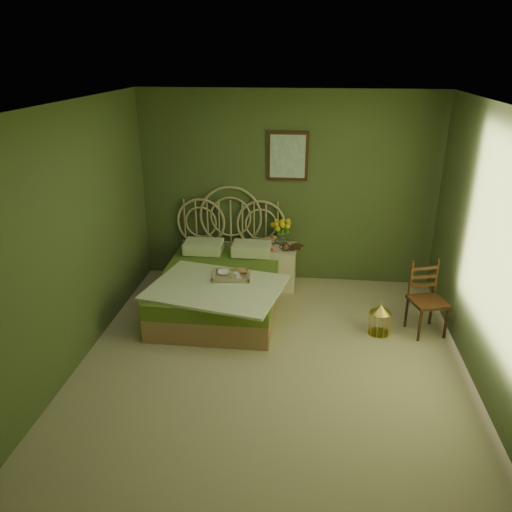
# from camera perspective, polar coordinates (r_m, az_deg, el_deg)

# --- Properties ---
(floor) EXTENTS (4.50, 4.50, 0.00)m
(floor) POSITION_cam_1_polar(r_m,az_deg,el_deg) (5.29, 1.80, -12.56)
(floor) COLOR tan
(floor) RESTS_ON ground
(ceiling) EXTENTS (4.50, 4.50, 0.00)m
(ceiling) POSITION_cam_1_polar(r_m,az_deg,el_deg) (4.36, 2.22, 16.76)
(ceiling) COLOR silver
(ceiling) RESTS_ON wall_back
(wall_back) EXTENTS (4.00, 0.00, 4.00)m
(wall_back) POSITION_cam_1_polar(r_m,az_deg,el_deg) (6.80, 3.53, 7.63)
(wall_back) COLOR #485B30
(wall_back) RESTS_ON floor
(wall_left) EXTENTS (0.00, 4.50, 4.50)m
(wall_left) POSITION_cam_1_polar(r_m,az_deg,el_deg) (5.20, -20.55, 1.53)
(wall_left) COLOR #485B30
(wall_left) RESTS_ON floor
(wall_right) EXTENTS (0.00, 4.50, 4.50)m
(wall_right) POSITION_cam_1_polar(r_m,az_deg,el_deg) (4.95, 25.76, -0.37)
(wall_right) COLOR #485B30
(wall_right) RESTS_ON floor
(wall_art) EXTENTS (0.54, 0.04, 0.64)m
(wall_art) POSITION_cam_1_polar(r_m,az_deg,el_deg) (6.68, 3.64, 11.31)
(wall_art) COLOR #34170E
(wall_art) RESTS_ON wall_back
(bed) EXTENTS (1.69, 2.14, 1.32)m
(bed) POSITION_cam_1_polar(r_m,az_deg,el_deg) (6.34, -4.11, -3.25)
(bed) COLOR #A27651
(bed) RESTS_ON floor
(nightstand) EXTENTS (0.51, 0.51, 0.99)m
(nightstand) POSITION_cam_1_polar(r_m,az_deg,el_deg) (6.87, 2.47, -0.54)
(nightstand) COLOR beige
(nightstand) RESTS_ON floor
(chair) EXTENTS (0.47, 0.47, 0.84)m
(chair) POSITION_cam_1_polar(r_m,az_deg,el_deg) (6.03, 19.02, -4.08)
(chair) COLOR #34170E
(chair) RESTS_ON floor
(birdcage) EXTENTS (0.24, 0.24, 0.37)m
(birdcage) POSITION_cam_1_polar(r_m,az_deg,el_deg) (5.92, 13.96, -7.07)
(birdcage) COLOR gold
(birdcage) RESTS_ON floor
(book_lower) EXTENTS (0.18, 0.23, 0.02)m
(book_lower) POSITION_cam_1_polar(r_m,az_deg,el_deg) (6.79, 3.97, 1.08)
(book_lower) COLOR #381E0F
(book_lower) RESTS_ON nightstand
(book_upper) EXTENTS (0.26, 0.27, 0.02)m
(book_upper) POSITION_cam_1_polar(r_m,az_deg,el_deg) (6.78, 3.98, 1.24)
(book_upper) COLOR #472819
(book_upper) RESTS_ON nightstand
(cereal_bowl) EXTENTS (0.18, 0.18, 0.04)m
(cereal_bowl) POSITION_cam_1_polar(r_m,az_deg,el_deg) (6.08, -3.70, -1.92)
(cereal_bowl) COLOR white
(cereal_bowl) RESTS_ON bed
(coffee_cup) EXTENTS (0.09, 0.09, 0.07)m
(coffee_cup) POSITION_cam_1_polar(r_m,az_deg,el_deg) (5.94, -2.17, -2.29)
(coffee_cup) COLOR white
(coffee_cup) RESTS_ON bed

